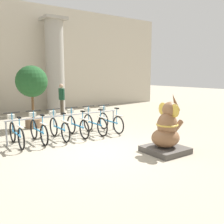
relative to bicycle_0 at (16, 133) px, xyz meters
The scene contains 13 objects.
ground_plane 2.58m from the bicycle_0, 45.73° to the right, with size 60.00×60.00×0.00m, color #9E937F.
building_facade 7.47m from the bicycle_0, 75.26° to the left, with size 20.00×0.20×6.00m.
column_right 7.18m from the bicycle_0, 57.70° to the left, with size 1.24×1.24×5.16m.
bike_rack 1.71m from the bicycle_0, ahead, with size 3.98×0.05×0.77m.
bicycle_0 is the anchor object (origin of this frame).
bicycle_1 0.68m from the bicycle_0, ahead, with size 0.48×1.63×0.96m.
bicycle_2 1.35m from the bicycle_0, ahead, with size 0.48×1.63×0.96m.
bicycle_3 2.03m from the bicycle_0, ahead, with size 0.48×1.63×0.96m.
bicycle_4 2.71m from the bicycle_0, ahead, with size 0.48×1.63×0.96m.
bicycle_5 3.38m from the bicycle_0, ahead, with size 0.48×1.63×0.96m.
elephant_statue 4.39m from the bicycle_0, 43.12° to the right, with size 1.04×1.04×1.63m.
person_pedestrian 5.73m from the bicycle_0, 52.73° to the left, with size 0.22×0.47×1.63m.
potted_tree 2.94m from the bicycle_0, 61.61° to the left, with size 1.24×1.24×2.46m.
Camera 1 is at (-3.58, -5.75, 2.13)m, focal length 40.00 mm.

